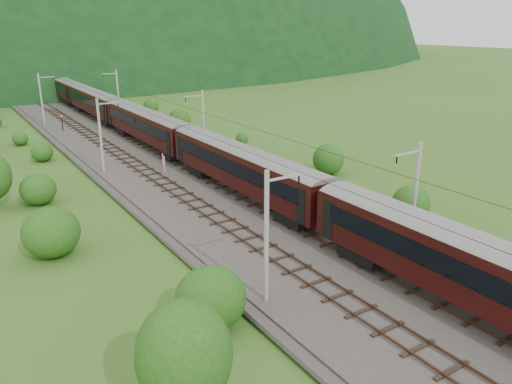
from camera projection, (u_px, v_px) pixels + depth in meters
ground at (344, 277)px, 32.73m from camera, size 600.00×600.00×0.00m
railbed at (261, 226)px, 40.64m from camera, size 14.00×220.00×0.30m
track_left at (235, 230)px, 39.34m from camera, size 2.40×220.00×0.27m
track_right at (285, 217)px, 41.80m from camera, size 2.40×220.00×0.27m
catenary_left at (101, 134)px, 53.60m from camera, size 2.54×192.28×8.00m
catenary_right at (203, 122)px, 59.88m from camera, size 2.54×192.28×8.00m
overhead_wires at (261, 142)px, 38.40m from camera, size 4.83×198.00×0.03m
train at (148, 121)px, 64.86m from camera, size 3.19×176.85×5.56m
hazard_post_near at (164, 164)px, 54.67m from camera, size 0.18×0.18×1.70m
hazard_post_far at (163, 159)px, 57.17m from camera, size 0.15×0.15×1.40m
signal at (62, 122)px, 75.20m from camera, size 0.26×0.26×2.31m
vegetation_left at (41, 197)px, 40.27m from camera, size 12.27×143.57×6.58m
vegetation_right at (295, 158)px, 56.03m from camera, size 7.41×106.56×3.11m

